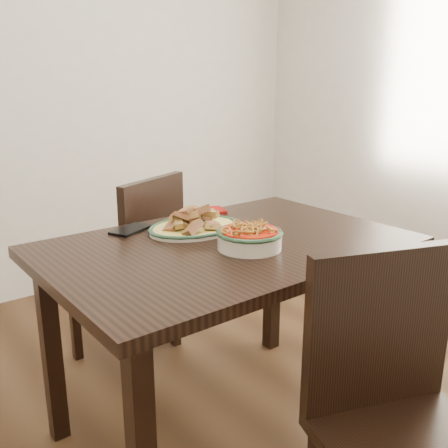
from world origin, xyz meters
TOP-DOWN VIEW (x-y plane):
  - floor at (0.00, 0.00)m, footprint 3.50×3.50m
  - wall_back at (0.00, 1.75)m, footprint 3.50×0.10m
  - dining_table at (-0.09, 0.04)m, footprint 1.26×0.84m
  - chair_far at (-0.11, 0.69)m, footprint 0.55×0.55m
  - chair_near at (-0.12, -0.70)m, footprint 0.54×0.54m
  - fish_plate at (-0.10, 0.22)m, footprint 0.36×0.28m
  - noodle_bowl at (-0.08, -0.07)m, footprint 0.23×0.23m
  - smartphone at (-0.30, 0.36)m, footprint 0.18×0.14m
  - napkin at (0.10, 0.41)m, footprint 0.16×0.15m

SIDE VIEW (x-z plane):
  - floor at x=0.00m, z-range 0.00..0.00m
  - chair_far at x=-0.11m, z-range 0.05..0.94m
  - chair_near at x=-0.12m, z-range 0.05..0.94m
  - dining_table at x=-0.09m, z-range 0.28..1.03m
  - smartphone at x=-0.30m, z-range 0.75..0.76m
  - napkin at x=0.10m, z-range 0.75..0.76m
  - noodle_bowl at x=-0.08m, z-range 0.75..0.84m
  - fish_plate at x=-0.10m, z-range 0.74..0.85m
  - wall_back at x=0.00m, z-range 0.00..2.60m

